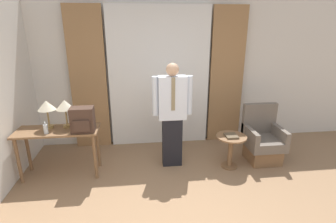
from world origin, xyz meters
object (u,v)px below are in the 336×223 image
at_px(table_lamp_left, 47,107).
at_px(book, 231,136).
at_px(bottle_near_edge, 46,129).
at_px(person, 172,112).
at_px(table_lamp_right, 65,106).
at_px(armchair, 262,141).
at_px(desk, 58,137).
at_px(backpack, 83,120).
at_px(side_table, 231,146).

xyz_separation_m(table_lamp_left, book, (2.80, -0.21, -0.53)).
bearing_deg(bottle_near_edge, person, 6.94).
bearing_deg(book, table_lamp_right, 175.36).
xyz_separation_m(table_lamp_left, bottle_near_edge, (0.02, -0.21, -0.27)).
bearing_deg(table_lamp_right, armchair, 0.00).
relative_size(table_lamp_right, book, 2.01).
bearing_deg(person, table_lamp_right, -179.51).
height_order(table_lamp_right, book, table_lamp_right).
height_order(desk, table_lamp_right, table_lamp_right).
xyz_separation_m(table_lamp_left, armchair, (3.45, 0.00, -0.75)).
height_order(person, book, person).
bearing_deg(backpack, person, 9.11).
xyz_separation_m(desk, backpack, (0.41, -0.11, 0.31)).
relative_size(side_table, book, 2.58).
bearing_deg(table_lamp_left, armchair, 0.00).
xyz_separation_m(table_lamp_left, person, (1.88, 0.01, -0.17)).
xyz_separation_m(backpack, armchair, (2.91, 0.20, -0.59)).
bearing_deg(armchair, table_lamp_left, -180.00).
distance_m(table_lamp_left, book, 2.86).
height_order(bottle_near_edge, side_table, bottle_near_edge).
height_order(table_lamp_right, person, person).
bearing_deg(bottle_near_edge, desk, 46.72).
height_order(desk, side_table, desk).
relative_size(backpack, armchair, 0.39).
relative_size(bottle_near_edge, person, 0.10).
height_order(desk, book, desk).
bearing_deg(side_table, person, 168.25).
distance_m(table_lamp_left, armchair, 3.53).
bearing_deg(desk, person, 3.42).
bearing_deg(side_table, table_lamp_right, 175.95).
xyz_separation_m(backpack, side_table, (2.28, 0.02, -0.56)).
bearing_deg(table_lamp_left, book, -4.21).
xyz_separation_m(table_lamp_left, backpack, (0.54, -0.20, -0.16)).
bearing_deg(table_lamp_right, desk, -145.24).
relative_size(desk, table_lamp_left, 2.81).
height_order(table_lamp_right, side_table, table_lamp_right).
bearing_deg(armchair, side_table, -163.97).
height_order(backpack, armchair, backpack).
bearing_deg(desk, side_table, -1.92).
bearing_deg(table_lamp_left, person, 0.42).
relative_size(table_lamp_left, side_table, 0.78).
xyz_separation_m(table_lamp_right, person, (1.62, 0.01, -0.17)).
xyz_separation_m(table_lamp_left, side_table, (2.82, -0.18, -0.72)).
bearing_deg(table_lamp_right, book, -4.64).
bearing_deg(backpack, side_table, 0.52).
relative_size(bottle_near_edge, book, 0.82).
xyz_separation_m(table_lamp_right, backpack, (0.28, -0.20, -0.16)).
height_order(table_lamp_left, armchair, table_lamp_left).
distance_m(desk, person, 1.78).
distance_m(table_lamp_right, backpack, 0.38).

